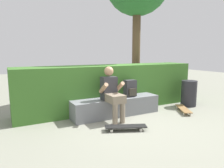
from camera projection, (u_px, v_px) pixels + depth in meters
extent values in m
plane|color=gray|center=(124.00, 120.00, 4.64)|extent=(24.00, 24.00, 0.00)
cube|color=slate|center=(116.00, 107.00, 4.93)|extent=(2.15, 0.48, 0.43)
cube|color=#333338|center=(109.00, 88.00, 4.69)|extent=(0.34, 0.22, 0.52)
sphere|color=tan|center=(109.00, 71.00, 4.63)|extent=(0.21, 0.21, 0.21)
cube|color=gray|center=(115.00, 98.00, 4.45)|extent=(0.32, 0.40, 0.17)
cylinder|color=gray|center=(115.00, 114.00, 4.32)|extent=(0.11, 0.11, 0.43)
cylinder|color=gray|center=(123.00, 113.00, 4.40)|extent=(0.11, 0.11, 0.43)
cylinder|color=tan|center=(104.00, 88.00, 4.47)|extent=(0.09, 0.33, 0.27)
cylinder|color=tan|center=(120.00, 87.00, 4.65)|extent=(0.09, 0.33, 0.27)
cube|color=black|center=(126.00, 126.00, 3.99)|extent=(0.81, 0.50, 0.02)
cylinder|color=silver|center=(139.00, 127.00, 4.10)|extent=(0.06, 0.05, 0.05)
cylinder|color=silver|center=(141.00, 130.00, 3.95)|extent=(0.06, 0.05, 0.05)
cylinder|color=silver|center=(111.00, 128.00, 4.05)|extent=(0.06, 0.05, 0.05)
cylinder|color=silver|center=(112.00, 131.00, 3.90)|extent=(0.06, 0.05, 0.05)
cube|color=olive|center=(183.00, 109.00, 5.25)|extent=(0.57, 0.80, 0.02)
cylinder|color=silver|center=(177.00, 108.00, 5.53)|extent=(0.05, 0.06, 0.05)
cylinder|color=silver|center=(183.00, 108.00, 5.53)|extent=(0.05, 0.06, 0.05)
cylinder|color=silver|center=(184.00, 114.00, 4.98)|extent=(0.05, 0.06, 0.05)
cylinder|color=silver|center=(190.00, 114.00, 4.98)|extent=(0.05, 0.06, 0.05)
cube|color=#333338|center=(130.00, 88.00, 5.05)|extent=(0.28, 0.18, 0.40)
cube|color=#353128|center=(133.00, 92.00, 4.96)|extent=(0.20, 0.05, 0.18)
cube|color=#3B6D28|center=(111.00, 87.00, 5.50)|extent=(4.82, 0.79, 1.16)
cylinder|color=brown|center=(136.00, 47.00, 6.69)|extent=(0.26, 0.26, 3.28)
cylinder|color=#232328|center=(189.00, 93.00, 5.79)|extent=(0.42, 0.42, 0.71)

